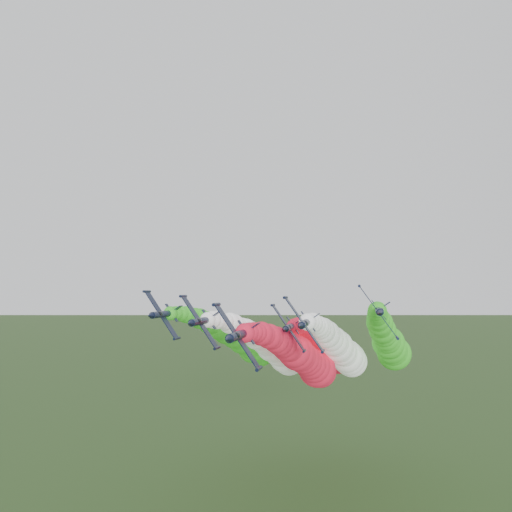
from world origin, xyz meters
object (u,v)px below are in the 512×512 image
Objects in this scene: jet_outer_right at (388,341)px; jet_lead at (303,359)px; jet_inner_left at (272,347)px; jet_trail at (326,349)px; jet_inner_right at (340,349)px; jet_outer_left at (240,340)px.

jet_lead is at bearing -134.03° from jet_outer_right.
jet_trail is (12.52, 13.30, -1.61)m from jet_inner_left.
jet_inner_right is 12.76m from jet_outer_right.
jet_outer_right is at bearing 45.97° from jet_lead.
jet_lead is 27.36m from jet_outer_right.
jet_outer_left reaches higher than jet_inner_left.
jet_inner_left is 10.65m from jet_outer_left.
jet_inner_right is 1.00× the size of jet_outer_left.
jet_outer_right reaches higher than jet_lead.
jet_lead is 27.03m from jet_outer_left.
jet_outer_left is at bearing 169.70° from jet_inner_right.
jet_outer_right reaches higher than jet_trail.
jet_inner_left is 1.01× the size of jet_outer_left.
jet_outer_left reaches higher than jet_inner_right.
jet_outer_right is 18.16m from jet_trail.
jet_trail is at bearing 107.91° from jet_inner_right.
jet_lead reaches higher than jet_trail.
jet_outer_right is at bearing 0.51° from jet_outer_left.
jet_inner_left is 18.34m from jet_trail.
jet_outer_left is at bearing 134.42° from jet_lead.
jet_outer_left is at bearing 153.16° from jet_inner_left.
jet_inner_left is 28.89m from jet_outer_right.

